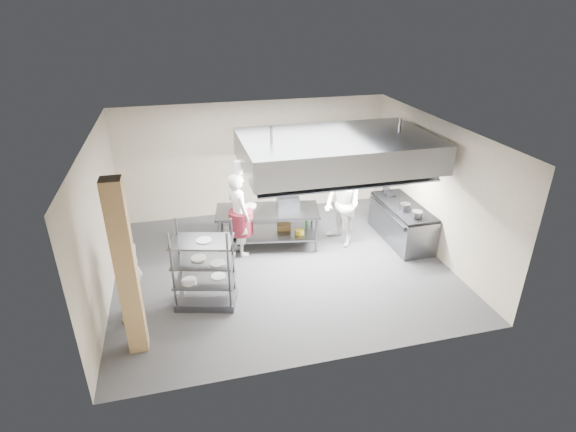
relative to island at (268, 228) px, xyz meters
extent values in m
plane|color=#3A3A3D|center=(0.09, -1.00, -0.46)|extent=(7.00, 7.00, 0.00)
plane|color=silver|center=(0.09, -1.00, 2.54)|extent=(7.00, 7.00, 0.00)
plane|color=tan|center=(0.09, 2.00, 1.04)|extent=(7.00, 0.00, 7.00)
plane|color=tan|center=(-3.41, -1.00, 1.04)|extent=(0.00, 6.00, 6.00)
plane|color=tan|center=(3.59, -1.00, 1.04)|extent=(0.00, 6.00, 6.00)
cube|color=tan|center=(-2.81, -2.90, 1.04)|extent=(0.30, 0.30, 3.00)
cube|color=slate|center=(1.39, -0.60, 1.94)|extent=(4.00, 2.50, 0.60)
cube|color=white|center=(0.49, -0.60, 1.62)|extent=(1.60, 0.12, 0.04)
cube|color=white|center=(2.29, -0.60, 1.62)|extent=(1.60, 0.12, 0.04)
cube|color=slate|center=(1.89, 1.84, 1.04)|extent=(1.50, 0.28, 0.04)
cube|color=slate|center=(0.00, 0.00, 0.42)|extent=(2.49, 1.38, 0.06)
cube|color=slate|center=(0.00, 0.00, -0.16)|extent=(2.28, 1.25, 0.04)
cube|color=slate|center=(3.17, -0.50, -0.04)|extent=(0.80, 2.00, 0.84)
cube|color=black|center=(3.17, -0.50, 0.41)|extent=(0.78, 1.96, 0.06)
imported|color=white|center=(-0.69, -0.21, 0.51)|extent=(0.69, 0.83, 1.94)
imported|color=white|center=(1.69, -0.33, 0.52)|extent=(0.98, 1.12, 1.96)
imported|color=white|center=(-2.91, -2.01, 0.50)|extent=(0.53, 1.14, 1.90)
cube|color=slate|center=(0.52, 0.11, 0.58)|extent=(0.54, 0.44, 0.24)
cube|color=olive|center=(0.41, 0.08, -0.06)|extent=(0.36, 0.28, 0.14)
cylinder|color=slate|center=(3.06, -0.77, 0.53)|extent=(0.24, 0.24, 0.17)
cylinder|color=white|center=(-1.61, -1.95, 0.08)|extent=(0.28, 0.28, 0.05)
camera|label=1|loc=(-1.83, -9.18, 4.76)|focal=28.00mm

